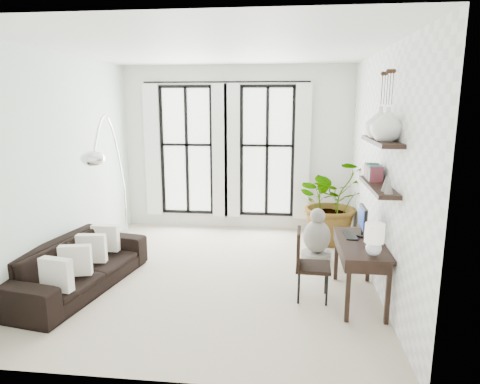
# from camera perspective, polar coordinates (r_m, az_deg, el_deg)

# --- Properties ---
(floor) EXTENTS (5.00, 5.00, 0.00)m
(floor) POSITION_cam_1_polar(r_m,az_deg,el_deg) (6.46, -3.10, -10.94)
(floor) COLOR #C1B19A
(floor) RESTS_ON ground
(ceiling) EXTENTS (5.00, 5.00, 0.00)m
(ceiling) POSITION_cam_1_polar(r_m,az_deg,el_deg) (6.00, -3.46, 18.52)
(ceiling) COLOR white
(ceiling) RESTS_ON wall_back
(wall_left) EXTENTS (0.00, 5.00, 5.00)m
(wall_left) POSITION_cam_1_polar(r_m,az_deg,el_deg) (6.78, -22.41, 3.31)
(wall_left) COLOR silver
(wall_left) RESTS_ON floor
(wall_right) EXTENTS (0.00, 5.00, 5.00)m
(wall_right) POSITION_cam_1_polar(r_m,az_deg,el_deg) (6.07, 18.19, 2.70)
(wall_right) COLOR white
(wall_right) RESTS_ON floor
(wall_back) EXTENTS (4.50, 0.00, 4.50)m
(wall_back) POSITION_cam_1_polar(r_m,az_deg,el_deg) (8.48, -0.43, 5.77)
(wall_back) COLOR white
(wall_back) RESTS_ON floor
(windows) EXTENTS (3.26, 0.13, 2.65)m
(windows) POSITION_cam_1_polar(r_m,az_deg,el_deg) (8.44, -1.84, 5.47)
(windows) COLOR white
(windows) RESTS_ON wall_back
(wall_shelves) EXTENTS (0.25, 1.30, 0.60)m
(wall_shelves) POSITION_cam_1_polar(r_m,az_deg,el_deg) (5.48, 18.00, 3.12)
(wall_shelves) COLOR black
(wall_shelves) RESTS_ON wall_right
(sofa) EXTENTS (1.26, 2.38, 0.66)m
(sofa) POSITION_cam_1_polar(r_m,az_deg,el_deg) (6.29, -20.82, -9.16)
(sofa) COLOR black
(sofa) RESTS_ON floor
(throw_pillows) EXTENTS (0.40, 1.52, 0.40)m
(throw_pillows) POSITION_cam_1_polar(r_m,az_deg,el_deg) (6.19, -20.10, -7.77)
(throw_pillows) COLOR silver
(throw_pillows) RESTS_ON sofa
(plant) EXTENTS (1.75, 1.66, 1.53)m
(plant) POSITION_cam_1_polar(r_m,az_deg,el_deg) (7.85, 12.23, -1.18)
(plant) COLOR #2D7228
(plant) RESTS_ON floor
(desk) EXTENTS (0.56, 1.32, 1.17)m
(desk) POSITION_cam_1_polar(r_m,az_deg,el_deg) (5.59, 15.86, -7.12)
(desk) COLOR black
(desk) RESTS_ON floor
(desk_chair) EXTENTS (0.46, 0.46, 0.92)m
(desk_chair) POSITION_cam_1_polar(r_m,az_deg,el_deg) (5.61, 8.88, -8.95)
(desk_chair) COLOR black
(desk_chair) RESTS_ON floor
(arc_lamp) EXTENTS (0.73, 2.32, 2.33)m
(arc_lamp) POSITION_cam_1_polar(r_m,az_deg,el_deg) (6.83, -17.04, 5.57)
(arc_lamp) COLOR silver
(arc_lamp) RESTS_ON floor
(buddha) EXTENTS (0.48, 0.48, 0.87)m
(buddha) POSITION_cam_1_polar(r_m,az_deg,el_deg) (6.97, 10.20, -6.19)
(buddha) COLOR gray
(buddha) RESTS_ON floor
(vase_a) EXTENTS (0.37, 0.37, 0.38)m
(vase_a) POSITION_cam_1_polar(r_m,az_deg,el_deg) (5.14, 19.02, 8.56)
(vase_a) COLOR white
(vase_a) RESTS_ON shelf_upper
(vase_b) EXTENTS (0.37, 0.37, 0.38)m
(vase_b) POSITION_cam_1_polar(r_m,az_deg,el_deg) (5.53, 18.14, 8.82)
(vase_b) COLOR white
(vase_b) RESTS_ON shelf_upper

